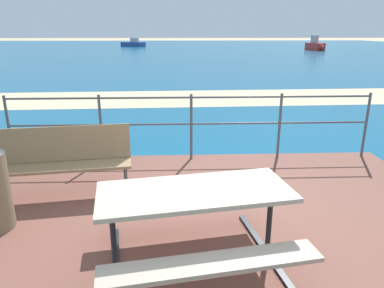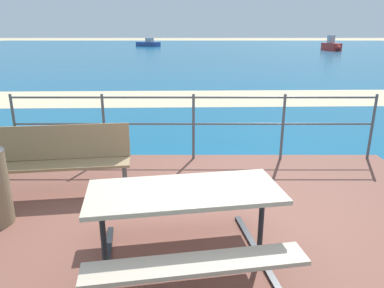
% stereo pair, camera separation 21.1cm
% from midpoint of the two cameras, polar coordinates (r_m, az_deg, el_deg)
% --- Properties ---
extents(ground_plane, '(240.00, 240.00, 0.00)m').
position_cam_midpoint_polar(ground_plane, '(3.84, 2.04, -15.72)').
color(ground_plane, tan).
extents(patio_paving, '(6.40, 5.20, 0.06)m').
position_cam_midpoint_polar(patio_paving, '(3.82, 2.04, -15.35)').
color(patio_paving, brown).
rests_on(patio_paving, ground).
extents(sea_water, '(90.00, 90.00, 0.01)m').
position_cam_midpoint_polar(sea_water, '(43.25, 0.20, 14.95)').
color(sea_water, '#145B84').
rests_on(sea_water, ground).
extents(beach_strip, '(54.07, 4.67, 0.01)m').
position_cam_midpoint_polar(beach_strip, '(11.77, 0.66, 7.42)').
color(beach_strip, beige).
rests_on(beach_strip, ground).
extents(picnic_table, '(1.88, 1.69, 0.75)m').
position_cam_midpoint_polar(picnic_table, '(3.15, 0.80, -10.50)').
color(picnic_table, tan).
rests_on(picnic_table, patio_paving).
extents(park_bench, '(1.76, 0.64, 0.89)m').
position_cam_midpoint_polar(park_bench, '(4.86, -18.94, -1.59)').
color(park_bench, '#8C704C').
rests_on(park_bench, patio_paving).
extents(railing_fence, '(5.94, 0.04, 1.10)m').
position_cam_midpoint_polar(railing_fence, '(5.79, 1.32, 4.14)').
color(railing_fence, '#4C5156').
rests_on(railing_fence, patio_paving).
extents(boat_near, '(3.94, 2.78, 1.20)m').
position_cam_midpoint_polar(boat_near, '(53.87, -7.01, 15.80)').
color(boat_near, '#2D478C').
rests_on(boat_near, sea_water).
extents(boat_mid, '(1.27, 3.76, 1.69)m').
position_cam_midpoint_polar(boat_mid, '(44.66, 21.81, 14.50)').
color(boat_mid, red).
rests_on(boat_mid, sea_water).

